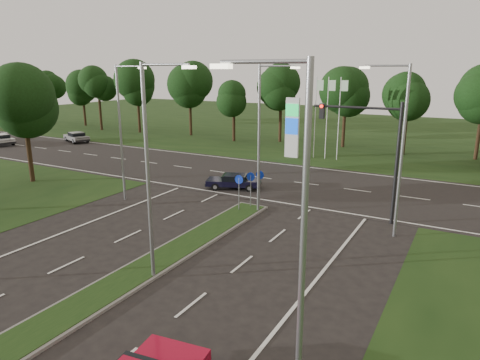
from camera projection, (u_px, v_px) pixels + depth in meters
The scene contains 17 objects.
ground at pixel (12, 349), 13.75m from camera, with size 160.00×160.00×0.00m, color black.
verge_far at pixel (378, 133), 60.23m from camera, with size 160.00×50.00×0.02m, color black.
cross_road at pixel (294, 182), 34.03m from camera, with size 160.00×12.00×0.02m, color black.
median_kerb at pixel (105, 293), 17.11m from camera, with size 2.00×26.00×0.12m, color slate.
streetlight_median_near at pixel (151, 163), 17.07m from camera, with size 2.53×0.22×9.00m.
streetlight_median_far at pixel (262, 132), 25.52m from camera, with size 2.53×0.22×9.00m.
streetlight_left_far at pixel (122, 126), 28.21m from camera, with size 2.53×0.22×9.00m.
streetlight_right_far at pixel (399, 143), 21.84m from camera, with size 2.53×0.22×9.00m.
streetlight_right_near at pixel (296, 230), 10.01m from camera, with size 2.53×0.22×9.00m.
traffic_signal at pixel (375, 143), 24.40m from camera, with size 5.10×0.42×7.00m.
median_signs at pixel (250, 183), 27.18m from camera, with size 1.16×1.76×2.38m.
gas_pylon at pixel (294, 126), 42.66m from camera, with size 5.80×1.26×8.00m.
tree_left_far at pixel (27, 105), 32.42m from camera, with size 5.20×5.20×8.86m.
treeline_far at pixel (354, 87), 45.73m from camera, with size 6.00×6.00×9.90m.
navy_sedan at pixel (234, 181), 32.05m from camera, with size 4.29×2.97×1.09m.
far_car_a at pixel (77, 137), 52.52m from camera, with size 4.57×3.21×1.21m.
far_car_b at pixel (0, 139), 50.53m from camera, with size 4.72×2.85×1.27m.
Camera 1 is at (12.23, -6.84, 8.74)m, focal length 32.00 mm.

